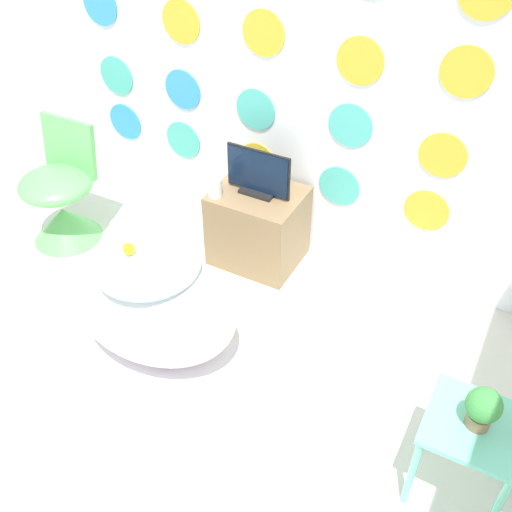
{
  "coord_description": "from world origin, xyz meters",
  "views": [
    {
      "loc": [
        1.51,
        -0.72,
        2.5
      ],
      "look_at": [
        0.57,
        1.04,
        0.83
      ],
      "focal_mm": 42.0,
      "sensor_mm": 36.0,
      "label": 1
    }
  ],
  "objects": [
    {
      "name": "bathtub",
      "position": [
        -0.03,
        1.01,
        0.29
      ],
      "size": [
        0.94,
        0.65,
        0.58
      ],
      "color": "white",
      "rests_on": "ground_plane"
    },
    {
      "name": "potted_plant_left",
      "position": [
        1.62,
        0.92,
        0.58
      ],
      "size": [
        0.14,
        0.14,
        0.19
      ],
      "color": "#8C6B4C",
      "rests_on": "side_table"
    },
    {
      "name": "rubber_duck",
      "position": [
        -0.14,
        1.02,
        0.62
      ],
      "size": [
        0.06,
        0.07,
        0.07
      ],
      "color": "yellow",
      "rests_on": "bathtub"
    },
    {
      "name": "wall_back_dotted",
      "position": [
        0.0,
        2.19,
        1.3
      ],
      "size": [
        4.91,
        0.05,
        2.6
      ],
      "color": "white",
      "rests_on": "ground_plane"
    },
    {
      "name": "tv_cabinet",
      "position": [
        0.11,
        1.92,
        0.25
      ],
      "size": [
        0.53,
        0.44,
        0.5
      ],
      "color": "#8E704C",
      "rests_on": "ground_plane"
    },
    {
      "name": "vase",
      "position": [
        -0.1,
        1.77,
        0.56
      ],
      "size": [
        0.08,
        0.08,
        0.14
      ],
      "color": "white",
      "rests_on": "tv_cabinet"
    },
    {
      "name": "rug",
      "position": [
        -0.04,
        0.89,
        0.0
      ],
      "size": [
        1.07,
        0.67,
        0.01
      ],
      "color": "silver",
      "rests_on": "ground_plane"
    },
    {
      "name": "chair",
      "position": [
        -1.12,
        1.51,
        0.27
      ],
      "size": [
        0.47,
        0.47,
        0.79
      ],
      "color": "#66C166",
      "rests_on": "ground_plane"
    },
    {
      "name": "ground_plane",
      "position": [
        0.0,
        0.0,
        0.0
      ],
      "size": [
        12.0,
        12.0,
        0.0
      ],
      "primitive_type": "plane",
      "color": "silver"
    },
    {
      "name": "side_table",
      "position": [
        1.62,
        0.92,
        0.38
      ],
      "size": [
        0.39,
        0.38,
        0.48
      ],
      "color": "#72D8B7",
      "rests_on": "ground_plane"
    },
    {
      "name": "tv",
      "position": [
        0.11,
        1.92,
        0.63
      ],
      "size": [
        0.41,
        0.12,
        0.29
      ],
      "color": "black",
      "rests_on": "tv_cabinet"
    }
  ]
}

